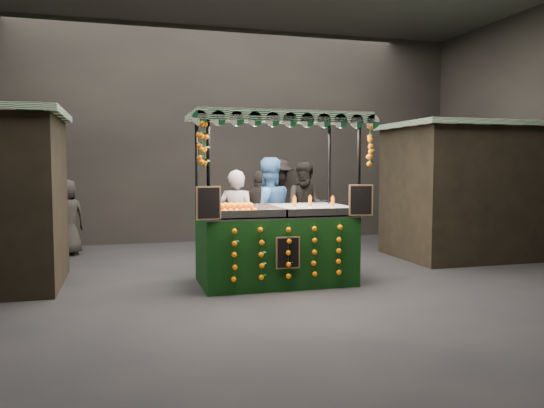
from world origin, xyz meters
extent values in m
plane|color=black|center=(0.00, 0.00, 0.00)|extent=(12.00, 12.00, 0.00)
cube|color=black|center=(0.00, 5.00, 2.50)|extent=(12.00, 0.10, 5.00)
cube|color=black|center=(0.00, -5.00, 2.50)|extent=(12.00, 0.10, 5.00)
cube|color=black|center=(4.40, 1.50, 1.25)|extent=(2.80, 2.00, 2.50)
cube|color=#104B22|center=(4.40, 1.50, 2.55)|extent=(3.00, 2.20, 0.10)
cube|color=black|center=(0.12, 0.21, 0.51)|extent=(2.26, 1.24, 1.03)
cube|color=silver|center=(0.12, 0.21, 1.05)|extent=(2.26, 1.24, 0.04)
cylinder|color=black|center=(-0.99, -0.38, 1.24)|extent=(0.05, 0.05, 2.47)
cylinder|color=black|center=(1.22, -0.38, 1.24)|extent=(0.05, 0.05, 2.47)
cylinder|color=black|center=(-0.99, 0.79, 1.24)|extent=(0.05, 0.05, 2.47)
cylinder|color=black|center=(1.22, 0.79, 1.24)|extent=(0.05, 0.05, 2.47)
cube|color=#104B22|center=(0.12, 0.21, 2.51)|extent=(2.52, 1.49, 0.08)
cube|color=silver|center=(0.73, 0.21, 1.11)|extent=(1.01, 1.11, 0.08)
cube|color=black|center=(-1.00, -0.44, 1.29)|extent=(0.35, 0.10, 0.45)
cube|color=black|center=(1.23, -0.44, 1.29)|extent=(0.35, 0.10, 0.45)
cube|color=black|center=(0.12, -0.45, 0.57)|extent=(0.35, 0.03, 0.45)
imported|color=slate|center=(-0.29, 1.18, 0.86)|extent=(0.74, 0.63, 1.72)
imported|color=#2A5087|center=(0.28, 1.25, 0.96)|extent=(1.01, 0.83, 1.93)
imported|color=#292622|center=(-3.86, 1.96, 0.77)|extent=(0.65, 0.53, 1.53)
imported|color=#2C2924|center=(1.53, 2.81, 0.93)|extent=(1.08, 0.96, 1.86)
imported|color=#2C2624|center=(0.46, 2.43, 0.84)|extent=(1.07, 0.80, 1.69)
imported|color=#282420|center=(1.46, 4.60, 0.97)|extent=(1.19, 1.44, 1.94)
imported|color=#282420|center=(-3.19, 3.69, 0.76)|extent=(0.88, 0.77, 1.52)
camera|label=1|loc=(-2.09, -7.58, 1.79)|focal=35.46mm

